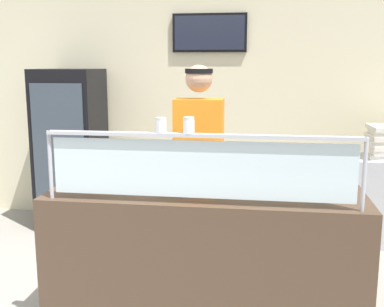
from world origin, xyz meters
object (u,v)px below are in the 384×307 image
Objects in this scene: pepper_flake_shaker at (189,126)px; worker_figure at (199,162)px; parmesan_shaker at (161,126)px; drink_fridge at (71,149)px; pizza_server at (184,183)px; pizza_tray at (183,186)px.

pepper_flake_shaker is 1.06m from worker_figure.
parmesan_shaker is 2.69m from drink_fridge.
pepper_flake_shaker is (0.16, 0.00, 0.00)m from parmesan_shaker.
pizza_server is 0.54m from pepper_flake_shaker.
pepper_flake_shaker reaches higher than pizza_tray.
pizza_tray is 0.57m from parmesan_shaker.
pepper_flake_shaker is at bearing -86.01° from worker_figure.
parmesan_shaker is 0.05× the size of worker_figure.
parmesan_shaker is at bearing -119.90° from pizza_server.
pizza_server is at bearing -49.96° from drink_fridge.
worker_figure is at bearing 84.43° from parmesan_shaker.
pizza_server is 0.16× the size of drink_fridge.
worker_figure reaches higher than parmesan_shaker.
worker_figure reaches higher than pizza_server.
worker_figure is at bearing 72.36° from pizza_server.
parmesan_shaker is (-0.07, -0.35, 0.44)m from pizza_tray.
pizza_tray is 0.03m from pizza_server.
pepper_flake_shaker is at bearing 0.00° from parmesan_shaker.
worker_figure is at bearing 87.34° from pizza_tray.
parmesan_shaker is 0.94× the size of pepper_flake_shaker.
drink_fridge reaches higher than pizza_tray.
drink_fridge is (-1.47, 2.18, -0.55)m from parmesan_shaker.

